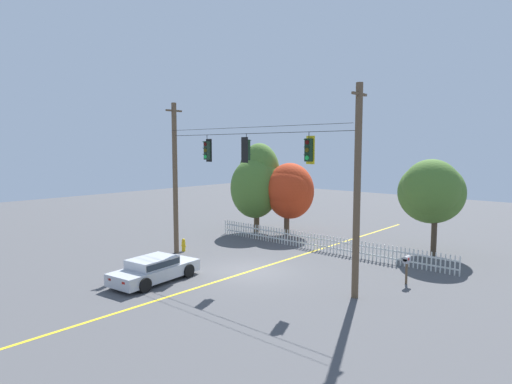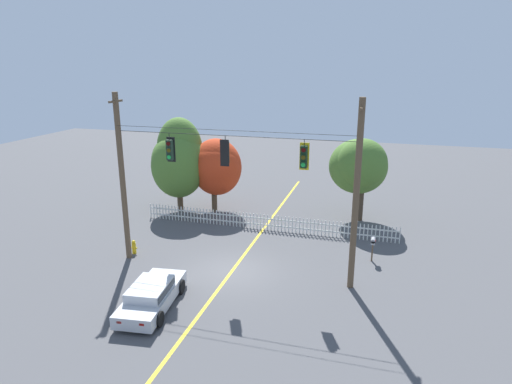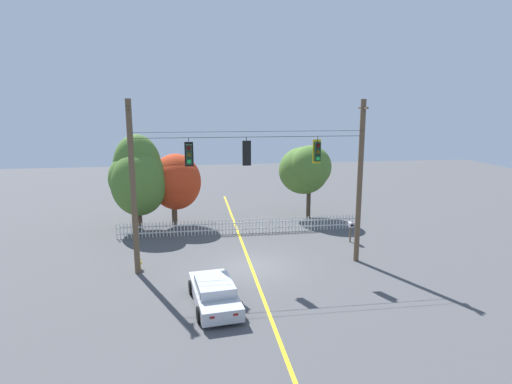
# 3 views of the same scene
# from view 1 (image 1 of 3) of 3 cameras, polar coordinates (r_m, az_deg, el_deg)

# --- Properties ---
(ground) EXTENTS (80.00, 80.00, 0.00)m
(ground) POSITION_cam_1_polar(r_m,az_deg,el_deg) (22.27, -0.80, -10.29)
(ground) COLOR #4C4C4F
(lane_centerline_stripe) EXTENTS (0.16, 36.00, 0.01)m
(lane_centerline_stripe) POSITION_cam_1_polar(r_m,az_deg,el_deg) (22.27, -0.80, -10.28)
(lane_centerline_stripe) COLOR gold
(lane_centerline_stripe) RESTS_ON ground
(signal_support_span) EXTENTS (11.98, 1.10, 8.73)m
(signal_support_span) POSITION_cam_1_polar(r_m,az_deg,el_deg) (21.47, -0.81, 1.18)
(signal_support_span) COLOR brown
(signal_support_span) RESTS_ON ground
(traffic_signal_westbound_side) EXTENTS (0.43, 0.38, 1.44)m
(traffic_signal_westbound_side) POSITION_cam_1_polar(r_m,az_deg,el_deg) (23.59, -6.37, 5.42)
(traffic_signal_westbound_side) COLOR black
(traffic_signal_northbound_secondary) EXTENTS (0.43, 0.38, 1.42)m
(traffic_signal_northbound_secondary) POSITION_cam_1_polar(r_m,az_deg,el_deg) (21.54, -1.28, 5.52)
(traffic_signal_northbound_secondary) COLOR black
(traffic_signal_southbound_primary) EXTENTS (0.43, 0.38, 1.41)m
(traffic_signal_southbound_primary) POSITION_cam_1_polar(r_m,az_deg,el_deg) (19.25, 6.91, 5.47)
(traffic_signal_southbound_primary) COLOR black
(white_picket_fence) EXTENTS (16.08, 0.06, 0.99)m
(white_picket_fence) POSITION_cam_1_polar(r_m,az_deg,el_deg) (26.68, 8.23, -6.54)
(white_picket_fence) COLOR silver
(white_picket_fence) RESTS_ON ground
(autumn_maple_near_fence) EXTENTS (3.97, 3.91, 6.52)m
(autumn_maple_near_fence) POSITION_cam_1_polar(r_m,az_deg,el_deg) (31.85, 0.17, 1.23)
(autumn_maple_near_fence) COLOR brown
(autumn_maple_near_fence) RESTS_ON ground
(autumn_maple_mid) EXTENTS (3.51, 3.27, 5.12)m
(autumn_maple_mid) POSITION_cam_1_polar(r_m,az_deg,el_deg) (30.78, 4.33, 0.22)
(autumn_maple_mid) COLOR brown
(autumn_maple_mid) RESTS_ON ground
(autumn_oak_far_east) EXTENTS (3.77, 3.97, 5.55)m
(autumn_oak_far_east) POSITION_cam_1_polar(r_m,az_deg,el_deg) (26.87, 21.88, 0.13)
(autumn_oak_far_east) COLOR #473828
(autumn_oak_far_east) RESTS_ON ground
(parked_car) EXTENTS (2.22, 4.49, 1.15)m
(parked_car) POSITION_cam_1_polar(r_m,az_deg,el_deg) (20.99, -13.13, -9.73)
(parked_car) COLOR #B7BABF
(parked_car) RESTS_ON ground
(fire_hydrant) EXTENTS (0.38, 0.22, 0.77)m
(fire_hydrant) POSITION_cam_1_polar(r_m,az_deg,el_deg) (26.68, -9.43, -6.83)
(fire_hydrant) COLOR gold
(fire_hydrant) RESTS_ON ground
(roadside_mailbox) EXTENTS (0.25, 0.44, 1.30)m
(roadside_mailbox) POSITION_cam_1_polar(r_m,az_deg,el_deg) (21.13, 19.07, -8.53)
(roadside_mailbox) COLOR brown
(roadside_mailbox) RESTS_ON ground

